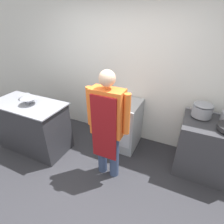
# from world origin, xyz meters

# --- Properties ---
(ground_plane) EXTENTS (14.00, 14.00, 0.00)m
(ground_plane) POSITION_xyz_m (0.00, 0.00, 0.00)
(ground_plane) COLOR #2D2D33
(wall_back) EXTENTS (8.00, 0.05, 2.70)m
(wall_back) POSITION_xyz_m (0.00, 1.75, 1.35)
(wall_back) COLOR white
(wall_back) RESTS_ON ground_plane
(prep_counter) EXTENTS (1.31, 0.65, 0.92)m
(prep_counter) POSITION_xyz_m (-1.32, 0.61, 0.46)
(prep_counter) COLOR #2D2D33
(prep_counter) RESTS_ON ground_plane
(stove) EXTENTS (0.84, 0.70, 0.90)m
(stove) POSITION_xyz_m (1.56, 1.32, 0.44)
(stove) COLOR #38383D
(stove) RESTS_ON ground_plane
(fridge_unit) EXTENTS (0.58, 0.63, 0.90)m
(fridge_unit) POSITION_xyz_m (0.14, 1.39, 0.45)
(fridge_unit) COLOR #A8ADB2
(fridge_unit) RESTS_ON ground_plane
(person_cook) EXTENTS (0.63, 0.24, 1.68)m
(person_cook) POSITION_xyz_m (0.21, 0.61, 0.95)
(person_cook) COLOR #38476B
(person_cook) RESTS_ON ground_plane
(mixing_bowl) EXTENTS (0.27, 0.27, 0.11)m
(mixing_bowl) POSITION_xyz_m (-1.25, 0.61, 0.98)
(mixing_bowl) COLOR gray
(mixing_bowl) RESTS_ON prep_counter
(small_bowl) EXTENTS (0.18, 0.18, 0.08)m
(small_bowl) POSITION_xyz_m (-1.51, 0.74, 0.96)
(small_bowl) COLOR gray
(small_bowl) RESTS_ON prep_counter
(stock_pot) EXTENTS (0.28, 0.28, 0.21)m
(stock_pot) POSITION_xyz_m (1.37, 1.45, 1.01)
(stock_pot) COLOR gray
(stock_pot) RESTS_ON stove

